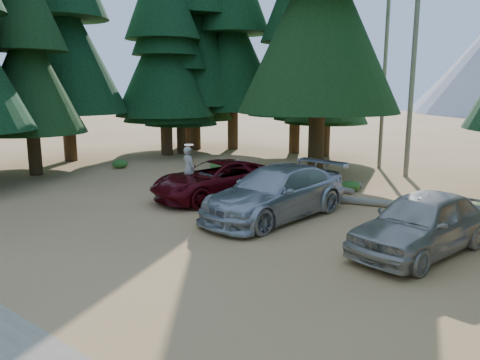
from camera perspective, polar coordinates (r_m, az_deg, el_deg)
The scene contains 18 objects.
ground at distance 13.03m, azimuth -6.18°, elevation -8.52°, with size 160.00×160.00×0.00m, color #AC7D49.
forest_belt_north at distance 25.57m, azimuth 18.21°, elevation 0.81°, with size 36.00×7.00×22.00m, color black, non-canonical shape.
forest_belt_west at distance 27.66m, azimuth -23.40°, elevation 1.19°, with size 6.00×22.00×22.00m, color black, non-canonical shape.
snag_front at distance 24.51m, azimuth 20.47°, elevation 14.34°, with size 0.24×0.24×12.00m, color #75695D.
snag_back at distance 26.56m, azimuth 17.20°, elevation 12.09°, with size 0.20×0.20×10.00m, color #75695D.
red_pickup at distance 18.68m, azimuth -2.81°, elevation 0.03°, with size 2.51×5.45×1.52m, color #58070F.
silver_minivan_center at distance 15.97m, azimuth 4.36°, elevation -1.53°, with size 2.43×5.98×1.74m, color #ABADB3.
silver_minivan_right at distance 13.47m, azimuth 21.30°, elevation -4.85°, with size 1.97×4.90×1.67m, color #B0A99D.
frisbee_player at distance 18.54m, azimuth -6.30°, elevation 1.42°, with size 0.68×0.49×1.82m.
log_left at distance 21.08m, azimuth 9.38°, elevation -0.53°, with size 0.28×0.28×3.88m, color #75695D.
log_mid at distance 20.85m, azimuth 10.22°, elevation -0.72°, with size 0.25×0.25×3.06m, color #75695D.
log_right at distance 18.19m, azimuth 17.87°, elevation -2.82°, with size 0.27×0.27×4.29m, color #75695D.
shrub_far_left at distance 24.60m, azimuth -2.35°, elevation 1.74°, with size 1.18×1.18×0.65m, color #215D1B.
shrub_left at distance 22.37m, azimuth -3.25°, elevation 0.51°, with size 0.82×0.82×0.45m, color #215D1B.
shrub_center_left at distance 17.85m, azimuth 9.93°, elevation -2.12°, with size 1.14×1.14×0.63m, color #215D1B.
shrub_center_right at distance 20.63m, azimuth 13.35°, elevation -0.71°, with size 0.81×0.81×0.44m, color #215D1B.
shrub_far_right at distance 16.58m, azimuth 26.98°, elevation -4.40°, with size 0.98×0.98×0.54m, color #215D1B.
shrub_edge_west at distance 26.63m, azimuth -14.43°, elevation 1.92°, with size 0.85×0.85×0.47m, color #215D1B.
Camera 1 is at (8.70, -8.64, 4.40)m, focal length 35.00 mm.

